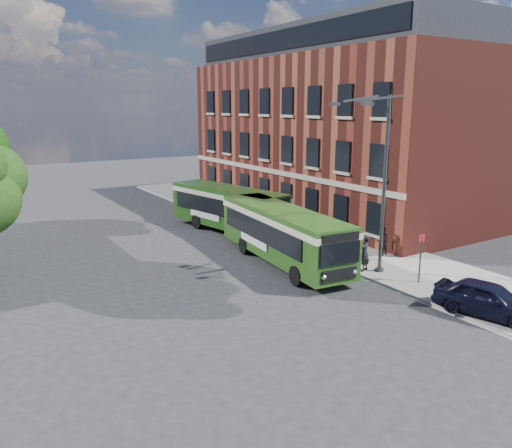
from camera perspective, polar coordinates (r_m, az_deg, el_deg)
ground at (r=24.92m, az=2.08°, el=-6.51°), size 120.00×120.00×0.00m
pavement at (r=35.04m, az=4.25°, el=-0.53°), size 6.00×48.00×0.15m
kerb_line at (r=33.39m, az=0.01°, el=-1.32°), size 0.12×48.00×0.01m
brick_office at (r=41.54m, az=9.04°, el=11.14°), size 12.10×26.00×14.20m
street_lamp at (r=25.30m, az=13.91°, el=4.61°), size 2.96×2.38×9.00m
bus_stop_sign at (r=25.13m, az=18.29°, el=-3.41°), size 0.35×0.08×2.52m
bus_front at (r=27.25m, az=3.08°, el=-0.75°), size 3.60×10.91×3.02m
bus_rear at (r=34.27m, az=-3.19°, el=2.18°), size 4.36×10.09×3.02m
parked_car at (r=22.43m, az=24.99°, el=-7.76°), size 2.76×4.51×1.43m
pedestrian_a at (r=26.27m, az=12.32°, el=-3.24°), size 0.82×0.69×1.90m
pedestrian_b at (r=29.22m, az=14.16°, el=-1.90°), size 0.88×0.73×1.66m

